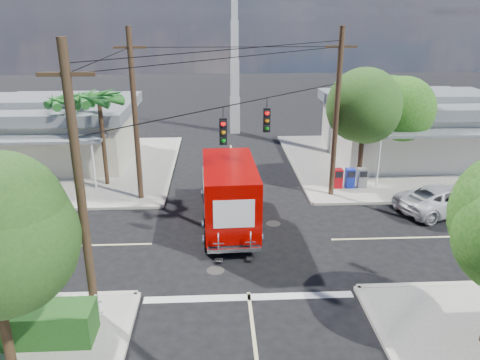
{
  "coord_description": "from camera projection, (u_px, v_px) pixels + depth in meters",
  "views": [
    {
      "loc": [
        -1.06,
        -18.57,
        9.63
      ],
      "look_at": [
        0.0,
        2.0,
        2.2
      ],
      "focal_mm": 35.0,
      "sensor_mm": 36.0,
      "label": 1
    }
  ],
  "objects": [
    {
      "name": "utility_poles",
      "position": [
        205.0,
        131.0,
        20.61
      ],
      "size": [
        12.0,
        10.68,
        9.0
      ],
      "color": "#473321",
      "rests_on": "ground"
    },
    {
      "name": "tree_ne_back",
      "position": [
        396.0,
        107.0,
        28.24
      ],
      "size": [
        3.77,
        3.66,
        5.82
      ],
      "color": "#422D1C",
      "rests_on": "sidewalk_ne"
    },
    {
      "name": "palm_nw_back",
      "position": [
        71.0,
        102.0,
        27.18
      ],
      "size": [
        3.01,
        3.08,
        5.19
      ],
      "color": "#422D1C",
      "rests_on": "sidewalk_nw"
    },
    {
      "name": "pedestrian",
      "position": [
        5.0,
        318.0,
        14.0
      ],
      "size": [
        0.73,
        0.68,
        1.68
      ],
      "primitive_type": "imported",
      "rotation": [
        0.0,
        0.0,
        0.61
      ],
      "color": "beige",
      "rests_on": "sidewalk_sw"
    },
    {
      "name": "picket_fence",
      "position": [
        8.0,
        310.0,
        14.9
      ],
      "size": [
        5.94,
        0.06,
        1.0
      ],
      "color": "silver",
      "rests_on": "sidewalk_sw"
    },
    {
      "name": "ground",
      "position": [
        242.0,
        242.0,
        20.76
      ],
      "size": [
        120.0,
        120.0,
        0.0
      ],
      "primitive_type": "plane",
      "color": "black",
      "rests_on": "ground"
    },
    {
      "name": "sidewalk_nw",
      "position": [
        66.0,
        168.0,
        30.44
      ],
      "size": [
        14.12,
        14.12,
        0.14
      ],
      "color": "gray",
      "rests_on": "ground"
    },
    {
      "name": "road_markings",
      "position": [
        244.0,
        258.0,
        19.38
      ],
      "size": [
        32.0,
        32.0,
        0.01
      ],
      "color": "beige",
      "rests_on": "ground"
    },
    {
      "name": "radio_tower",
      "position": [
        235.0,
        64.0,
        37.67
      ],
      "size": [
        0.8,
        0.8,
        17.0
      ],
      "color": "silver",
      "rests_on": "ground"
    },
    {
      "name": "parked_car",
      "position": [
        444.0,
        199.0,
        23.64
      ],
      "size": [
        5.54,
        3.86,
        1.41
      ],
      "primitive_type": "imported",
      "rotation": [
        0.0,
        0.0,
        1.9
      ],
      "color": "silver",
      "rests_on": "ground"
    },
    {
      "name": "tree_ne_front",
      "position": [
        366.0,
        105.0,
        25.85
      ],
      "size": [
        4.21,
        4.14,
        6.66
      ],
      "color": "#422D1C",
      "rests_on": "sidewalk_ne"
    },
    {
      "name": "vending_boxes",
      "position": [
        350.0,
        178.0,
        26.67
      ],
      "size": [
        1.9,
        0.5,
        1.1
      ],
      "color": "#A20810",
      "rests_on": "sidewalk_ne"
    },
    {
      "name": "building_ne",
      "position": [
        416.0,
        126.0,
        31.82
      ],
      "size": [
        11.8,
        10.2,
        4.5
      ],
      "color": "silver",
      "rests_on": "sidewalk_ne"
    },
    {
      "name": "sidewalk_ne",
      "position": [
        394.0,
        162.0,
        31.49
      ],
      "size": [
        14.12,
        14.12,
        0.14
      ],
      "color": "gray",
      "rests_on": "ground"
    },
    {
      "name": "building_nw",
      "position": [
        52.0,
        130.0,
        31.14
      ],
      "size": [
        10.8,
        10.2,
        4.3
      ],
      "color": "beige",
      "rests_on": "sidewalk_nw"
    },
    {
      "name": "palm_nw_front",
      "position": [
        99.0,
        100.0,
        25.74
      ],
      "size": [
        3.01,
        3.08,
        5.59
      ],
      "color": "#422D1C",
      "rests_on": "sidewalk_nw"
    },
    {
      "name": "delivery_truck",
      "position": [
        229.0,
        192.0,
        21.92
      ],
      "size": [
        2.64,
        7.57,
        3.24
      ],
      "color": "black",
      "rests_on": "ground"
    }
  ]
}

